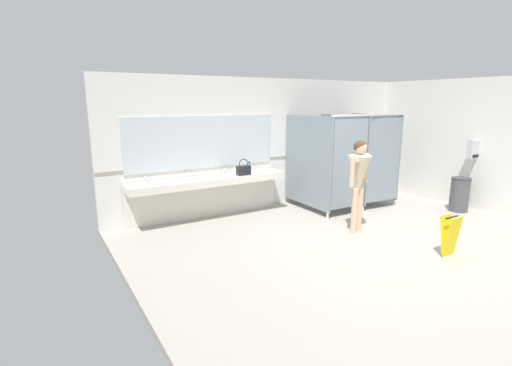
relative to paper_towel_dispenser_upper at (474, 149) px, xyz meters
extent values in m
cube|color=#9E998E|center=(-3.36, -0.49, -1.34)|extent=(7.46, 6.52, 0.10)
cube|color=silver|center=(-3.36, 2.53, 0.08)|extent=(7.46, 0.12, 2.76)
cube|color=silver|center=(0.13, -0.49, 0.08)|extent=(0.12, 6.52, 2.76)
cube|color=#9E937F|center=(-3.36, 2.47, -0.24)|extent=(7.46, 0.01, 0.06)
cube|color=silver|center=(-5.07, 2.19, -0.52)|extent=(3.19, 0.53, 0.14)
cube|color=silver|center=(-5.07, 2.41, -0.94)|extent=(3.19, 0.08, 0.70)
cube|color=#ADADA8|center=(-6.26, 2.16, -0.50)|extent=(0.42, 0.29, 0.11)
cylinder|color=silver|center=(-6.26, 2.36, -0.40)|extent=(0.04, 0.04, 0.11)
cylinder|color=silver|center=(-6.26, 2.31, -0.35)|extent=(0.03, 0.11, 0.03)
sphere|color=silver|center=(-6.19, 2.37, -0.42)|extent=(0.04, 0.04, 0.04)
cube|color=#ADADA8|center=(-5.47, 2.16, -0.50)|extent=(0.42, 0.29, 0.11)
cylinder|color=silver|center=(-5.47, 2.36, -0.40)|extent=(0.04, 0.04, 0.11)
cylinder|color=silver|center=(-5.47, 2.31, -0.35)|extent=(0.03, 0.11, 0.03)
sphere|color=silver|center=(-5.40, 2.37, -0.42)|extent=(0.04, 0.04, 0.04)
cube|color=#ADADA8|center=(-4.67, 2.16, -0.50)|extent=(0.42, 0.29, 0.11)
cylinder|color=silver|center=(-4.67, 2.36, -0.40)|extent=(0.04, 0.04, 0.11)
cylinder|color=silver|center=(-4.67, 2.31, -0.35)|extent=(0.03, 0.11, 0.03)
sphere|color=silver|center=(-4.60, 2.37, -0.42)|extent=(0.04, 0.04, 0.04)
cube|color=#ADADA8|center=(-3.87, 2.16, -0.50)|extent=(0.42, 0.29, 0.11)
cylinder|color=silver|center=(-3.87, 2.36, -0.40)|extent=(0.04, 0.04, 0.11)
cylinder|color=silver|center=(-3.87, 2.31, -0.35)|extent=(0.03, 0.11, 0.03)
sphere|color=silver|center=(-3.80, 2.37, -0.42)|extent=(0.04, 0.04, 0.04)
cube|color=silver|center=(-5.07, 2.46, 0.20)|extent=(3.09, 0.02, 1.02)
cube|color=gray|center=(-3.07, 1.70, -0.24)|extent=(0.03, 1.50, 1.87)
cylinder|color=silver|center=(-3.07, 1.02, -1.23)|extent=(0.05, 0.05, 0.12)
cube|color=gray|center=(-2.09, 1.70, -0.24)|extent=(0.03, 1.50, 1.87)
cylinder|color=silver|center=(-2.09, 1.02, -1.23)|extent=(0.05, 0.05, 0.12)
cube|color=gray|center=(-1.11, 1.70, -0.24)|extent=(0.03, 1.50, 1.87)
cylinder|color=silver|center=(-1.11, 1.02, -1.23)|extent=(0.05, 0.05, 0.12)
cube|color=gray|center=(-2.58, 0.99, -0.24)|extent=(0.90, 0.03, 1.77)
cube|color=gray|center=(-1.60, 0.99, -0.24)|extent=(0.90, 0.09, 1.77)
cube|color=#B7BABF|center=(-2.09, 0.99, 0.72)|extent=(2.02, 0.04, 0.04)
cube|color=#B7BABF|center=(0.00, 0.00, 0.00)|extent=(0.36, 0.12, 0.39)
cube|color=black|center=(0.00, -0.06, -0.14)|extent=(0.28, 0.01, 0.06)
cylinder|color=#47474C|center=(-0.34, 0.00, -0.95)|extent=(0.37, 0.37, 0.69)
cylinder|color=#333338|center=(-0.34, 0.00, -0.59)|extent=(0.38, 0.38, 0.03)
cylinder|color=#DBAD89|center=(-3.06, 0.21, -0.89)|extent=(0.11, 0.11, 0.80)
cylinder|color=#DBAD89|center=(-3.24, 0.15, -0.89)|extent=(0.11, 0.11, 0.80)
cone|color=beige|center=(-3.15, 0.18, -0.27)|extent=(0.50, 0.50, 0.69)
cube|color=beige|center=(-3.15, 0.18, 0.04)|extent=(0.46, 0.28, 0.10)
cylinder|color=#DBAD89|center=(-2.91, 0.25, -0.18)|extent=(0.08, 0.08, 0.51)
cylinder|color=#DBAD89|center=(-3.39, 0.11, -0.18)|extent=(0.08, 0.08, 0.51)
sphere|color=#DBAD89|center=(-3.15, 0.18, 0.21)|extent=(0.22, 0.22, 0.22)
sphere|color=#472D19|center=(-3.15, 0.19, 0.23)|extent=(0.22, 0.22, 0.22)
cube|color=black|center=(-4.39, 2.06, -0.36)|extent=(0.27, 0.14, 0.18)
torus|color=black|center=(-4.39, 2.06, -0.23)|extent=(0.21, 0.02, 0.21)
cylinder|color=teal|center=(-4.10, 2.35, -0.37)|extent=(0.07, 0.07, 0.18)
cylinder|color=black|center=(-4.10, 2.35, -0.26)|extent=(0.03, 0.03, 0.04)
cylinder|color=white|center=(-3.98, 2.10, -0.41)|extent=(0.07, 0.07, 0.09)
cube|color=yellow|center=(-2.73, -1.35, -0.98)|extent=(0.28, 0.10, 0.61)
cube|color=yellow|center=(-2.73, -1.26, -0.98)|extent=(0.28, 0.10, 0.61)
cylinder|color=black|center=(-2.73, -1.30, -0.70)|extent=(0.28, 0.02, 0.02)
cylinder|color=#B7BABF|center=(-4.33, 0.08, -1.29)|extent=(0.14, 0.14, 0.01)
camera|label=1|loc=(-7.96, -4.38, 0.99)|focal=26.39mm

